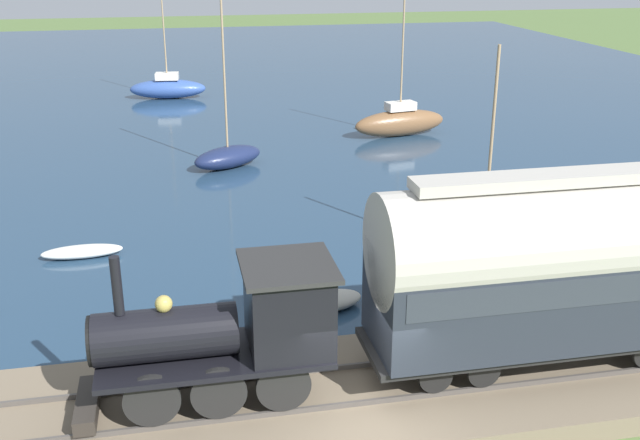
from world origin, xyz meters
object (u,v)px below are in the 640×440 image
at_px(passenger_coach, 562,262).
at_px(rowboat_far_out, 82,252).
at_px(steam_locomotive, 234,325).
at_px(sailboat_green, 483,244).
at_px(sailboat_navy, 228,156).
at_px(sailboat_brown, 400,122).
at_px(sailboat_blue, 168,88).
at_px(rowboat_near_shore, 329,301).

xyz_separation_m(passenger_coach, rowboat_far_out, (10.12, 11.57, -2.92)).
xyz_separation_m(steam_locomotive, sailboat_green, (7.10, -8.73, -1.73)).
bearing_deg(sailboat_green, passenger_coach, 150.36).
xyz_separation_m(steam_locomotive, sailboat_navy, (19.80, -1.51, -1.77)).
height_order(passenger_coach, rowboat_far_out, passenger_coach).
bearing_deg(sailboat_brown, sailboat_navy, 103.50).
xyz_separation_m(sailboat_navy, sailboat_green, (-12.70, -7.22, 0.04)).
height_order(steam_locomotive, sailboat_brown, sailboat_brown).
bearing_deg(passenger_coach, sailboat_blue, 12.63).
height_order(sailboat_brown, rowboat_near_shore, sailboat_brown).
bearing_deg(passenger_coach, steam_locomotive, 90.00).
bearing_deg(sailboat_navy, sailboat_blue, -21.57).
distance_m(sailboat_navy, rowboat_near_shore, 15.08).
xyz_separation_m(sailboat_blue, sailboat_navy, (-17.50, -2.50, -0.15)).
height_order(steam_locomotive, sailboat_green, sailboat_green).
bearing_deg(rowboat_near_shore, sailboat_blue, -6.31).
relative_size(sailboat_navy, rowboat_far_out, 3.11).
height_order(sailboat_green, sailboat_brown, sailboat_brown).
bearing_deg(sailboat_navy, rowboat_far_out, 119.81).
bearing_deg(sailboat_brown, sailboat_blue, 32.23).
bearing_deg(sailboat_blue, passenger_coach, -161.66).
xyz_separation_m(sailboat_green, rowboat_far_out, (3.01, 12.93, -0.40)).
distance_m(passenger_coach, rowboat_far_out, 15.64).
relative_size(steam_locomotive, rowboat_far_out, 2.05).
xyz_separation_m(steam_locomotive, sailboat_blue, (37.30, 0.99, -1.62)).
height_order(passenger_coach, sailboat_brown, sailboat_brown).
bearing_deg(rowboat_far_out, sailboat_brown, -50.06).
xyz_separation_m(passenger_coach, sailboat_brown, (24.10, -3.82, -2.35)).
distance_m(passenger_coach, sailboat_green, 7.66).
bearing_deg(sailboat_brown, rowboat_far_out, 121.82).
height_order(sailboat_blue, sailboat_green, sailboat_blue).
distance_m(steam_locomotive, rowboat_far_out, 11.16).
bearing_deg(rowboat_far_out, rowboat_near_shore, -128.46).
height_order(passenger_coach, sailboat_navy, sailboat_navy).
height_order(sailboat_navy, rowboat_far_out, sailboat_navy).
xyz_separation_m(sailboat_blue, rowboat_far_out, (-27.19, 3.20, -0.51)).
distance_m(sailboat_brown, rowboat_near_shore, 20.94).
height_order(sailboat_brown, rowboat_far_out, sailboat_brown).
relative_size(sailboat_navy, rowboat_near_shore, 3.81).
bearing_deg(sailboat_green, steam_locomotive, 110.33).
xyz_separation_m(passenger_coach, sailboat_green, (7.10, -1.36, -2.52)).
distance_m(sailboat_navy, sailboat_brown, 10.59).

